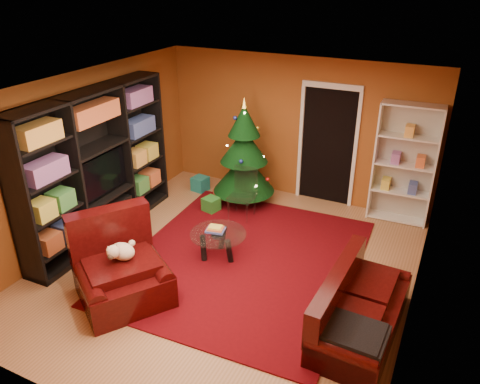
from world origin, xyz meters
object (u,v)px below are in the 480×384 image
at_px(christmas_tree, 244,153).
at_px(white_bookshelf, 404,165).
at_px(gift_box_teal, 200,184).
at_px(coffee_table, 218,245).
at_px(gift_box_green, 211,205).
at_px(armchair, 122,269).
at_px(gift_box_red, 221,193).
at_px(rug, 244,260).
at_px(dog, 123,251).
at_px(media_unit, 97,166).
at_px(acrylic_chair, 242,197).
at_px(sofa, 363,304).

height_order(christmas_tree, white_bookshelf, white_bookshelf).
bearing_deg(christmas_tree, gift_box_teal, 174.87).
bearing_deg(coffee_table, gift_box_green, 123.26).
relative_size(christmas_tree, armchair, 1.68).
height_order(gift_box_red, white_bookshelf, white_bookshelf).
height_order(rug, gift_box_green, gift_box_green).
xyz_separation_m(armchair, dog, (-0.01, 0.07, 0.23)).
relative_size(gift_box_teal, armchair, 0.23).
distance_m(christmas_tree, coffee_table, 2.03).
relative_size(gift_box_green, gift_box_red, 1.08).
height_order(media_unit, coffee_table, media_unit).
relative_size(media_unit, gift_box_green, 11.87).
distance_m(gift_box_teal, armchair, 3.42).
bearing_deg(christmas_tree, gift_box_green, -122.46).
bearing_deg(media_unit, gift_box_green, 48.04).
height_order(gift_box_green, white_bookshelf, white_bookshelf).
height_order(gift_box_green, acrylic_chair, acrylic_chair).
bearing_deg(acrylic_chair, gift_box_red, 140.12).
bearing_deg(gift_box_teal, dog, -76.58).
distance_m(gift_box_green, coffee_table, 1.50).
xyz_separation_m(media_unit, dog, (1.36, -1.17, -0.49)).
relative_size(gift_box_teal, acrylic_chair, 0.34).
relative_size(gift_box_green, sofa, 0.14).
bearing_deg(rug, sofa, -21.20).
distance_m(gift_box_teal, dog, 3.37).
relative_size(coffee_table, acrylic_chair, 1.02).
bearing_deg(gift_box_red, gift_box_teal, 163.46).
relative_size(gift_box_green, acrylic_chair, 0.31).
bearing_deg(dog, christmas_tree, 30.66).
bearing_deg(white_bookshelf, gift_box_teal, -174.46).
height_order(gift_box_teal, gift_box_green, gift_box_teal).
bearing_deg(christmas_tree, media_unit, -128.50).
height_order(armchair, dog, armchair).
bearing_deg(acrylic_chair, armchair, -101.93).
bearing_deg(gift_box_green, media_unit, -130.75).
xyz_separation_m(christmas_tree, gift_box_teal, (-0.99, 0.09, -0.83)).
bearing_deg(sofa, dog, 105.55).
height_order(media_unit, gift_box_teal, media_unit).
bearing_deg(gift_box_teal, sofa, -34.63).
xyz_separation_m(rug, gift_box_red, (-1.27, 1.66, 0.11)).
bearing_deg(sofa, armchair, 106.89).
bearing_deg(gift_box_green, acrylic_chair, -0.64).
distance_m(christmas_tree, gift_box_green, 1.08).
relative_size(media_unit, sofa, 1.70).
height_order(gift_box_green, coffee_table, coffee_table).
relative_size(white_bookshelf, acrylic_chair, 2.55).
xyz_separation_m(gift_box_teal, gift_box_green, (0.62, -0.67, -0.01)).
distance_m(gift_box_red, dog, 3.14).
height_order(rug, gift_box_red, gift_box_red).
xyz_separation_m(gift_box_green, gift_box_red, (-0.07, 0.51, -0.01)).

